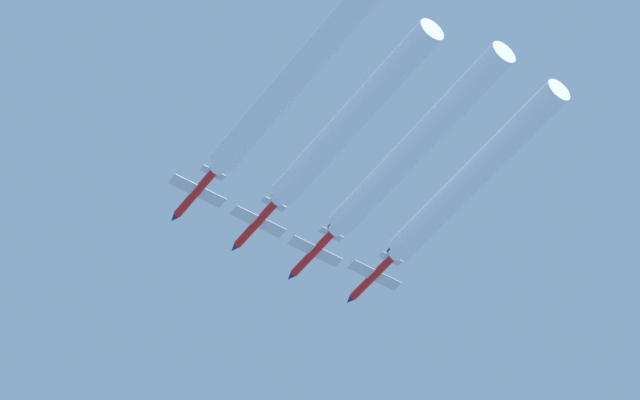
# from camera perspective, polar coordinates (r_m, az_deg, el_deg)

# --- Properties ---
(jet_far_left) EXTENTS (8.46, 12.32, 2.96)m
(jet_far_left) POSITION_cam_1_polar(r_m,az_deg,el_deg) (245.45, -4.14, 0.20)
(jet_far_left) COLOR red
(jet_inner_left) EXTENTS (8.46, 12.32, 2.96)m
(jet_inner_left) POSITION_cam_1_polar(r_m,az_deg,el_deg) (248.36, -2.14, -0.82)
(jet_inner_left) COLOR red
(jet_center) EXTENTS (8.46, 12.32, 2.96)m
(jet_center) POSITION_cam_1_polar(r_m,az_deg,el_deg) (252.87, -0.27, -1.79)
(jet_center) COLOR red
(jet_inner_right) EXTENTS (8.46, 12.32, 2.96)m
(jet_inner_right) POSITION_cam_1_polar(r_m,az_deg,el_deg) (256.50, 1.70, -2.58)
(jet_inner_right) COLOR red
(smoke_trail_far_left) EXTENTS (3.81, 43.61, 3.81)m
(smoke_trail_far_left) POSITION_cam_1_polar(r_m,az_deg,el_deg) (230.09, -0.57, 4.36)
(smoke_trail_far_left) COLOR white
(smoke_trail_inner_left) EXTENTS (3.81, 36.64, 3.81)m
(smoke_trail_inner_left) POSITION_cam_1_polar(r_m,az_deg,el_deg) (235.01, 1.03, 2.68)
(smoke_trail_inner_left) COLOR white
(smoke_trail_center) EXTENTS (3.81, 39.39, 3.81)m
(smoke_trail_center) POSITION_cam_1_polar(r_m,az_deg,el_deg) (239.01, 3.14, 1.79)
(smoke_trail_center) COLOR white
(smoke_trail_inner_right) EXTENTS (3.81, 37.71, 3.81)m
(smoke_trail_inner_right) POSITION_cam_1_polar(r_m,az_deg,el_deg) (243.35, 5.04, 0.78)
(smoke_trail_inner_right) COLOR white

